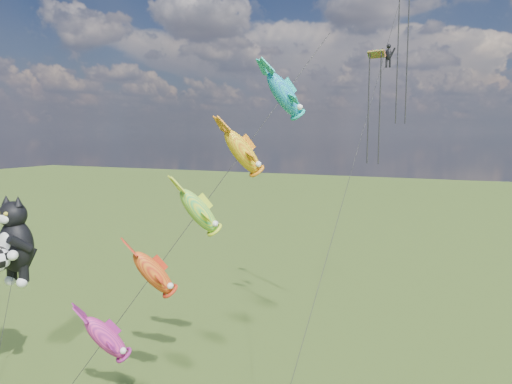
% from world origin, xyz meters
% --- Properties ---
extents(cat_kite_rig, '(2.43, 4.14, 11.41)m').
position_xyz_m(cat_kite_rig, '(3.23, 2.34, 8.77)').
color(cat_kite_rig, brown).
rests_on(cat_kite_rig, ground).
extents(fish_windsock_rig, '(11.03, 11.70, 19.92)m').
position_xyz_m(fish_windsock_rig, '(15.07, 3.01, 11.19)').
color(fish_windsock_rig, brown).
rests_on(fish_windsock_rig, ground).
extents(parafoil_rig, '(3.50, 17.35, 24.99)m').
position_xyz_m(parafoil_rig, '(21.28, 16.09, 19.23)').
color(parafoil_rig, brown).
rests_on(parafoil_rig, ground).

